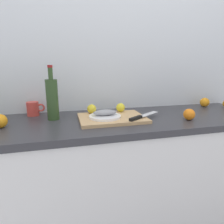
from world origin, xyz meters
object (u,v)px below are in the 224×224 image
at_px(fish_fillet, 105,112).
at_px(coffee_mug_0, 33,109).
at_px(white_plate, 105,116).
at_px(chef_knife, 141,117).
at_px(wine_bottle, 52,98).
at_px(lemon_0, 92,109).
at_px(cutting_board, 112,118).

bearing_deg(fish_fillet, coffee_mug_0, 151.10).
xyz_separation_m(white_plate, chef_knife, (0.21, -0.06, 0.00)).
xyz_separation_m(wine_bottle, coffee_mug_0, (-0.14, 0.14, -0.09)).
bearing_deg(lemon_0, chef_knife, -35.52).
relative_size(lemon_0, wine_bottle, 0.18).
bearing_deg(lemon_0, cutting_board, -46.90).
relative_size(cutting_board, wine_bottle, 1.22).
bearing_deg(white_plate, coffee_mug_0, 151.10).
height_order(cutting_board, fish_fillet, fish_fillet).
distance_m(cutting_board, white_plate, 0.05).
height_order(fish_fillet, coffee_mug_0, coffee_mug_0).
bearing_deg(white_plate, lemon_0, 115.36).
xyz_separation_m(cutting_board, lemon_0, (-0.11, 0.12, 0.04)).
xyz_separation_m(cutting_board, chef_knife, (0.17, -0.08, 0.02)).
xyz_separation_m(white_plate, fish_fillet, (0.00, -0.00, 0.03)).
relative_size(fish_fillet, wine_bottle, 0.44).
distance_m(white_plate, chef_knife, 0.22).
bearing_deg(chef_knife, wine_bottle, 128.27).
bearing_deg(lemon_0, fish_fillet, -64.64).
height_order(chef_knife, lemon_0, lemon_0).
distance_m(chef_knife, coffee_mug_0, 0.74).
bearing_deg(fish_fillet, chef_knife, -16.64).
bearing_deg(wine_bottle, chef_knife, -18.43).
bearing_deg(coffee_mug_0, lemon_0, -16.56).
bearing_deg(lemon_0, coffee_mug_0, 163.44).
distance_m(cutting_board, wine_bottle, 0.40).
xyz_separation_m(lemon_0, wine_bottle, (-0.25, -0.02, 0.09)).
height_order(fish_fillet, lemon_0, lemon_0).
bearing_deg(coffee_mug_0, wine_bottle, -44.89).
xyz_separation_m(chef_knife, wine_bottle, (-0.53, 0.18, 0.11)).
xyz_separation_m(white_plate, lemon_0, (-0.06, 0.13, 0.02)).
xyz_separation_m(fish_fillet, chef_knife, (0.21, -0.06, -0.02)).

